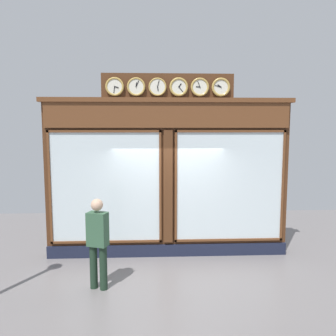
# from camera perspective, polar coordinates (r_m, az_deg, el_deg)

# --- Properties ---
(ground_plane) EXTENTS (14.00, 14.00, 0.00)m
(ground_plane) POSITION_cam_1_polar(r_m,az_deg,el_deg) (5.71, 1.45, -24.52)
(ground_plane) COLOR slate
(shop_facade) EXTENTS (5.62, 0.42, 4.14)m
(shop_facade) POSITION_cam_1_polar(r_m,az_deg,el_deg) (7.88, -0.04, -1.38)
(shop_facade) COLOR #4C2B16
(shop_facade) RESTS_ON ground_plane
(pedestrian) EXTENTS (0.41, 0.33, 1.69)m
(pedestrian) POSITION_cam_1_polar(r_m,az_deg,el_deg) (6.51, -11.56, -11.59)
(pedestrian) COLOR #1C2F21
(pedestrian) RESTS_ON ground_plane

